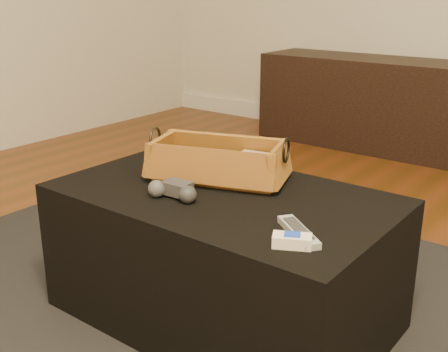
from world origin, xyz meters
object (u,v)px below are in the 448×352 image
Objects in this scene: tv_remote at (210,171)px; wicker_basket at (218,163)px; game_controller at (174,190)px; cream_gadget at (292,241)px; media_cabinet at (373,103)px; silver_remote at (298,232)px; ottoman at (223,256)px.

tv_remote is 0.04m from wicker_basket.
game_controller is 1.58× the size of cream_gadget.
media_cabinet is 14.35× the size of cream_gadget.
wicker_basket is at bearing 152.78° from silver_remote.
tv_remote is 0.47m from silver_remote.
silver_remote is at bearing -49.02° from tv_remote.
game_controller reaches higher than tv_remote.
tv_remote is at bearing 150.53° from cream_gadget.
wicker_basket is at bearing -79.64° from media_cabinet.
media_cabinet is at bearing 109.03° from silver_remote.
ottoman is 0.28m from game_controller.
wicker_basket reaches higher than game_controller.
game_controller is 0.95× the size of silver_remote.
wicker_basket is at bearing 91.99° from game_controller.
media_cabinet is 2.55m from cream_gadget.
tv_remote is 0.48× the size of wicker_basket.
wicker_basket is at bearing 30.87° from tv_remote.
tv_remote is at bearing 96.73° from game_controller.
media_cabinet reaches higher than ottoman.
wicker_basket reaches higher than silver_remote.
ottoman is (0.47, -2.21, -0.07)m from media_cabinet.
wicker_basket is (0.39, -2.12, 0.19)m from media_cabinet.
tv_remote reaches higher than cream_gadget.
cream_gadget is (0.43, -0.06, -0.01)m from game_controller.
silver_remote is at bearing -20.93° from ottoman.
tv_remote is (0.37, -2.15, 0.17)m from media_cabinet.
cream_gadget is at bearing -71.01° from media_cabinet.
wicker_basket is 0.52m from cream_gadget.
tv_remote is 0.19m from game_controller.
cream_gadget is (0.45, -0.26, -0.01)m from tv_remote.
wicker_basket reaches higher than tv_remote.
wicker_basket is (0.02, 0.02, 0.02)m from tv_remote.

